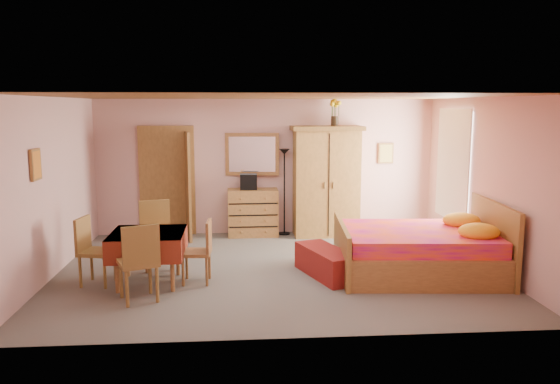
{
  "coord_description": "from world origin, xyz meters",
  "views": [
    {
      "loc": [
        -0.54,
        -8.01,
        2.47
      ],
      "look_at": [
        0.1,
        0.3,
        1.15
      ],
      "focal_mm": 35.0,
      "sensor_mm": 36.0,
      "label": 1
    }
  ],
  "objects": [
    {
      "name": "chair_west",
      "position": [
        -2.51,
        -0.49,
        0.48
      ],
      "size": [
        0.5,
        0.5,
        0.95
      ],
      "primitive_type": "cube",
      "rotation": [
        0.0,
        0.0,
        -1.75
      ],
      "color": "olive",
      "rests_on": "floor"
    },
    {
      "name": "ceiling",
      "position": [
        0.0,
        0.0,
        2.6
      ],
      "size": [
        6.5,
        6.5,
        0.0
      ],
      "primitive_type": "plane",
      "rotation": [
        3.14,
        0.0,
        0.0
      ],
      "color": "brown",
      "rests_on": "wall_back"
    },
    {
      "name": "dining_table",
      "position": [
        -1.8,
        -0.52,
        0.37
      ],
      "size": [
        1.01,
        1.01,
        0.74
      ],
      "primitive_type": "cube",
      "rotation": [
        0.0,
        0.0,
        0.01
      ],
      "color": "maroon",
      "rests_on": "floor"
    },
    {
      "name": "picture_left",
      "position": [
        -3.22,
        -0.6,
        1.7
      ],
      "size": [
        0.04,
        0.32,
        0.42
      ],
      "primitive_type": "cube",
      "color": "orange",
      "rests_on": "wall_left"
    },
    {
      "name": "bench",
      "position": [
        0.72,
        -0.38,
        0.2
      ],
      "size": [
        0.82,
        1.29,
        0.4
      ],
      "primitive_type": "cube",
      "rotation": [
        0.0,
        0.0,
        0.33
      ],
      "color": "maroon",
      "rests_on": "floor"
    },
    {
      "name": "floor",
      "position": [
        0.0,
        0.0,
        0.0
      ],
      "size": [
        6.5,
        6.5,
        0.0
      ],
      "primitive_type": "plane",
      "color": "slate",
      "rests_on": "ground"
    },
    {
      "name": "wardrobe",
      "position": [
        1.13,
        2.17,
        1.05
      ],
      "size": [
        1.35,
        0.71,
        2.1
      ],
      "primitive_type": "cube",
      "rotation": [
        0.0,
        0.0,
        0.01
      ],
      "color": "#AF7F3B",
      "rests_on": "floor"
    },
    {
      "name": "bed",
      "position": [
        2.09,
        -0.35,
        0.54
      ],
      "size": [
        2.49,
        2.03,
        1.08
      ],
      "primitive_type": "cube",
      "rotation": [
        0.0,
        0.0,
        -0.08
      ],
      "color": "#C21279",
      "rests_on": "floor"
    },
    {
      "name": "chair_east",
      "position": [
        -1.14,
        -0.52,
        0.44
      ],
      "size": [
        0.43,
        0.43,
        0.89
      ],
      "primitive_type": "cube",
      "rotation": [
        0.0,
        0.0,
        1.51
      ],
      "color": "brown",
      "rests_on": "floor"
    },
    {
      "name": "doorway",
      "position": [
        -1.9,
        2.47,
        1.02
      ],
      "size": [
        1.06,
        0.12,
        2.15
      ],
      "primitive_type": "cube",
      "color": "#9E6B35",
      "rests_on": "floor"
    },
    {
      "name": "window",
      "position": [
        3.21,
        1.2,
        1.45
      ],
      "size": [
        0.08,
        1.4,
        1.95
      ],
      "primitive_type": "cube",
      "color": "white",
      "rests_on": "wall_right"
    },
    {
      "name": "chest_of_drawers",
      "position": [
        -0.27,
        2.25,
        0.45
      ],
      "size": [
        0.96,
        0.49,
        0.9
      ],
      "primitive_type": "cube",
      "rotation": [
        0.0,
        0.0,
        0.02
      ],
      "color": "#A67038",
      "rests_on": "floor"
    },
    {
      "name": "wall_back",
      "position": [
        0.0,
        2.5,
        1.3
      ],
      "size": [
        6.5,
        0.1,
        2.6
      ],
      "primitive_type": "cube",
      "color": "#D39D99",
      "rests_on": "floor"
    },
    {
      "name": "wall_mirror",
      "position": [
        -0.27,
        2.46,
        1.55
      ],
      "size": [
        1.03,
        0.14,
        0.82
      ],
      "primitive_type": "cube",
      "rotation": [
        0.0,
        0.0,
        -0.09
      ],
      "color": "white",
      "rests_on": "wall_back"
    },
    {
      "name": "wall_right",
      "position": [
        3.25,
        0.0,
        1.3
      ],
      "size": [
        0.1,
        5.0,
        2.6
      ],
      "primitive_type": "cube",
      "color": "#D39D99",
      "rests_on": "floor"
    },
    {
      "name": "chair_south",
      "position": [
        -1.83,
        -1.19,
        0.51
      ],
      "size": [
        0.6,
        0.6,
        1.02
      ],
      "primitive_type": "cube",
      "rotation": [
        0.0,
        0.0,
        0.39
      ],
      "color": "olive",
      "rests_on": "floor"
    },
    {
      "name": "stereo",
      "position": [
        -0.35,
        2.24,
        1.05
      ],
      "size": [
        0.32,
        0.24,
        0.3
      ],
      "primitive_type": "cube",
      "rotation": [
        0.0,
        0.0,
        -0.02
      ],
      "color": "black",
      "rests_on": "chest_of_drawers"
    },
    {
      "name": "floor_lamp",
      "position": [
        0.34,
        2.3,
        0.83
      ],
      "size": [
        0.27,
        0.27,
        1.66
      ],
      "primitive_type": "cube",
      "rotation": [
        0.0,
        0.0,
        0.31
      ],
      "color": "black",
      "rests_on": "floor"
    },
    {
      "name": "picture_back",
      "position": [
        2.35,
        2.47,
        1.55
      ],
      "size": [
        0.3,
        0.04,
        0.4
      ],
      "primitive_type": "cube",
      "color": "#D8BF59",
      "rests_on": "wall_back"
    },
    {
      "name": "wall_front",
      "position": [
        0.0,
        -2.5,
        1.3
      ],
      "size": [
        6.5,
        0.1,
        2.6
      ],
      "primitive_type": "cube",
      "color": "#D39D99",
      "rests_on": "floor"
    },
    {
      "name": "sunflower_vase",
      "position": [
        1.28,
        2.22,
        2.35
      ],
      "size": [
        0.21,
        0.21,
        0.51
      ],
      "primitive_type": "cube",
      "rotation": [
        0.0,
        0.0,
        0.03
      ],
      "color": "yellow",
      "rests_on": "wardrobe"
    },
    {
      "name": "chair_north",
      "position": [
        -1.79,
        0.2,
        0.51
      ],
      "size": [
        0.58,
        0.58,
        1.03
      ],
      "primitive_type": "cube",
      "rotation": [
        0.0,
        0.0,
        3.42
      ],
      "color": "#986033",
      "rests_on": "floor"
    },
    {
      "name": "wall_left",
      "position": [
        -3.25,
        0.0,
        1.3
      ],
      "size": [
        0.1,
        5.0,
        2.6
      ],
      "primitive_type": "cube",
      "color": "#D39D99",
      "rests_on": "floor"
    }
  ]
}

